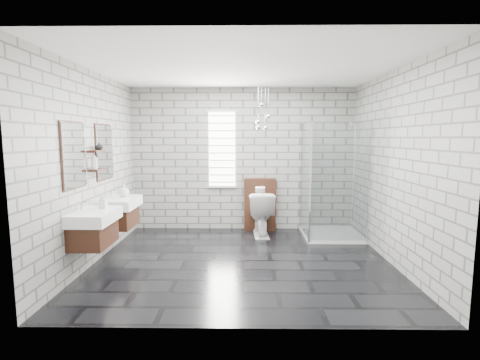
{
  "coord_description": "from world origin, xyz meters",
  "views": [
    {
      "loc": [
        0.03,
        -4.84,
        1.76
      ],
      "look_at": [
        -0.04,
        0.35,
        1.13
      ],
      "focal_mm": 26.0,
      "sensor_mm": 36.0,
      "label": 1
    }
  ],
  "objects_px": {
    "cistern_panel": "(260,204)",
    "toilet": "(261,213)",
    "vanity_left": "(91,218)",
    "vanity_right": "(118,204)",
    "shower_enclosure": "(328,210)"
  },
  "relations": [
    {
      "from": "shower_enclosure",
      "to": "toilet",
      "type": "xyz_separation_m",
      "value": [
        -1.17,
        0.17,
        -0.1
      ]
    },
    {
      "from": "cistern_panel",
      "to": "shower_enclosure",
      "type": "distance_m",
      "value": 1.28
    },
    {
      "from": "vanity_left",
      "to": "shower_enclosure",
      "type": "bearing_deg",
      "value": 27.25
    },
    {
      "from": "cistern_panel",
      "to": "shower_enclosure",
      "type": "height_order",
      "value": "shower_enclosure"
    },
    {
      "from": "vanity_left",
      "to": "vanity_right",
      "type": "distance_m",
      "value": 0.95
    },
    {
      "from": "vanity_right",
      "to": "toilet",
      "type": "xyz_separation_m",
      "value": [
        2.23,
        0.98,
        -0.35
      ]
    },
    {
      "from": "vanity_left",
      "to": "toilet",
      "type": "height_order",
      "value": "vanity_left"
    },
    {
      "from": "vanity_left",
      "to": "toilet",
      "type": "xyz_separation_m",
      "value": [
        2.23,
        1.93,
        -0.35
      ]
    },
    {
      "from": "vanity_left",
      "to": "toilet",
      "type": "bearing_deg",
      "value": 40.78
    },
    {
      "from": "vanity_left",
      "to": "toilet",
      "type": "relative_size",
      "value": 1.95
    },
    {
      "from": "cistern_panel",
      "to": "toilet",
      "type": "xyz_separation_m",
      "value": [
        0.0,
        -0.35,
        -0.1
      ]
    },
    {
      "from": "vanity_left",
      "to": "vanity_right",
      "type": "xyz_separation_m",
      "value": [
        0.0,
        0.95,
        0.0
      ]
    },
    {
      "from": "vanity_left",
      "to": "vanity_right",
      "type": "relative_size",
      "value": 1.0
    },
    {
      "from": "cistern_panel",
      "to": "toilet",
      "type": "distance_m",
      "value": 0.36
    },
    {
      "from": "vanity_left",
      "to": "vanity_right",
      "type": "bearing_deg",
      "value": 90.0
    }
  ]
}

